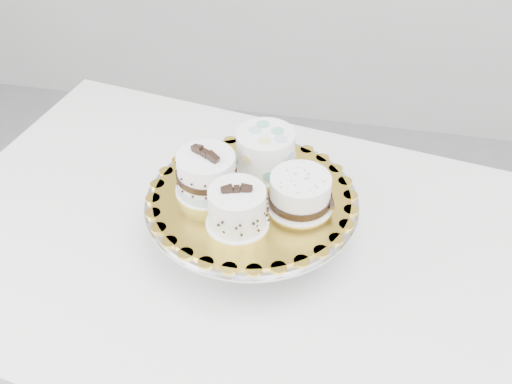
% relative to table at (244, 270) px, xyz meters
% --- Properties ---
extents(table, '(1.35, 1.02, 0.75)m').
position_rel_table_xyz_m(table, '(0.00, 0.00, 0.00)').
color(table, white).
rests_on(table, floor).
extents(cake_stand, '(0.39, 0.39, 0.10)m').
position_rel_table_xyz_m(cake_stand, '(0.02, 0.01, 0.15)').
color(cake_stand, gray).
rests_on(cake_stand, table).
extents(cake_board, '(0.47, 0.47, 0.01)m').
position_rel_table_xyz_m(cake_board, '(0.02, 0.01, 0.18)').
color(cake_board, yellow).
rests_on(cake_board, cake_stand).
extents(cake_swirl, '(0.12, 0.12, 0.09)m').
position_rel_table_xyz_m(cake_swirl, '(0.01, -0.06, 0.22)').
color(cake_swirl, white).
rests_on(cake_swirl, cake_board).
extents(cake_banded, '(0.14, 0.14, 0.09)m').
position_rel_table_xyz_m(cake_banded, '(-0.07, 0.01, 0.22)').
color(cake_banded, white).
rests_on(cake_banded, cake_board).
extents(cake_dots, '(0.13, 0.13, 0.08)m').
position_rel_table_xyz_m(cake_dots, '(0.02, 0.10, 0.23)').
color(cake_dots, white).
rests_on(cake_dots, cake_board).
extents(cake_ribbon, '(0.13, 0.13, 0.06)m').
position_rel_table_xyz_m(cake_ribbon, '(0.10, 0.00, 0.21)').
color(cake_ribbon, white).
rests_on(cake_ribbon, cake_board).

